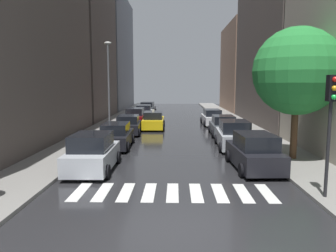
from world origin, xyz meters
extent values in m
cube|color=#242426|center=(0.00, 24.00, -0.02)|extent=(28.00, 72.00, 0.04)
cube|color=gray|center=(-6.50, 24.00, 0.07)|extent=(3.00, 72.00, 0.15)
cube|color=gray|center=(6.50, 24.00, 0.07)|extent=(3.00, 72.00, 0.15)
cube|color=silver|center=(-3.60, 3.37, 0.01)|extent=(0.45, 2.20, 0.01)
cube|color=silver|center=(-2.70, 3.37, 0.01)|extent=(0.45, 2.20, 0.01)
cube|color=silver|center=(-1.80, 3.37, 0.01)|extent=(0.45, 2.20, 0.01)
cube|color=silver|center=(-0.90, 3.37, 0.01)|extent=(0.45, 2.20, 0.01)
cube|color=silver|center=(0.00, 3.37, 0.01)|extent=(0.45, 2.20, 0.01)
cube|color=silver|center=(0.90, 3.37, 0.01)|extent=(0.45, 2.20, 0.01)
cube|color=silver|center=(1.80, 3.37, 0.01)|extent=(0.45, 2.20, 0.01)
cube|color=silver|center=(2.70, 3.37, 0.01)|extent=(0.45, 2.20, 0.01)
cube|color=silver|center=(3.60, 3.37, 0.01)|extent=(0.45, 2.20, 0.01)
cube|color=#564C47|center=(-11.00, 29.58, 11.25)|extent=(6.00, 12.92, 22.50)
cube|color=slate|center=(-11.00, 45.48, 9.07)|extent=(6.00, 17.11, 18.13)
cube|color=#564C47|center=(11.00, 25.28, 11.46)|extent=(6.00, 18.11, 22.92)
cube|color=#8C6B56|center=(11.00, 42.33, 6.58)|extent=(6.00, 14.50, 13.16)
cube|color=#B2B7BF|center=(-3.86, 6.51, 0.63)|extent=(1.95, 4.35, 0.91)
cube|color=black|center=(-3.86, 6.29, 1.45)|extent=(1.70, 2.40, 0.74)
cylinder|color=black|center=(-4.83, 7.93, 0.32)|extent=(0.23, 0.64, 0.64)
cylinder|color=black|center=(-2.93, 7.95, 0.32)|extent=(0.23, 0.64, 0.64)
cylinder|color=black|center=(-4.80, 5.07, 0.32)|extent=(0.23, 0.64, 0.64)
cylinder|color=black|center=(-2.90, 5.09, 0.32)|extent=(0.23, 0.64, 0.64)
cube|color=black|center=(-3.78, 12.25, 0.57)|extent=(1.93, 4.70, 0.80)
cube|color=black|center=(-3.77, 12.02, 1.30)|extent=(1.65, 2.60, 0.65)
cylinder|color=black|center=(-4.72, 13.76, 0.32)|extent=(0.24, 0.65, 0.64)
cylinder|color=black|center=(-2.93, 13.81, 0.32)|extent=(0.24, 0.65, 0.64)
cylinder|color=black|center=(-4.62, 10.69, 0.32)|extent=(0.24, 0.65, 0.64)
cylinder|color=black|center=(-2.84, 10.75, 0.32)|extent=(0.24, 0.65, 0.64)
cube|color=black|center=(-3.83, 18.08, 0.56)|extent=(2.11, 4.43, 0.77)
cube|color=black|center=(-3.82, 17.86, 1.26)|extent=(1.79, 2.46, 0.63)
cylinder|color=black|center=(-4.85, 19.46, 0.32)|extent=(0.25, 0.65, 0.64)
cylinder|color=black|center=(-2.95, 19.55, 0.32)|extent=(0.25, 0.65, 0.64)
cylinder|color=black|center=(-4.71, 16.60, 0.32)|extent=(0.25, 0.65, 0.64)
cylinder|color=black|center=(-2.81, 16.69, 0.32)|extent=(0.25, 0.65, 0.64)
cube|color=maroon|center=(-3.93, 23.72, 0.61)|extent=(1.84, 4.52, 0.88)
cube|color=black|center=(-3.93, 23.50, 1.41)|extent=(1.61, 2.49, 0.72)
cylinder|color=black|center=(-4.82, 25.22, 0.32)|extent=(0.22, 0.64, 0.64)
cylinder|color=black|center=(-3.02, 25.20, 0.32)|extent=(0.22, 0.64, 0.64)
cylinder|color=black|center=(-4.84, 22.25, 0.32)|extent=(0.22, 0.64, 0.64)
cylinder|color=black|center=(-3.04, 22.23, 0.32)|extent=(0.22, 0.64, 0.64)
cube|color=#B2B7BF|center=(-3.73, 30.23, 0.58)|extent=(2.08, 4.38, 0.81)
cube|color=black|center=(-3.73, 30.01, 1.32)|extent=(1.77, 2.44, 0.67)
cylinder|color=black|center=(-4.74, 31.61, 0.32)|extent=(0.25, 0.65, 0.64)
cylinder|color=black|center=(-2.85, 31.69, 0.32)|extent=(0.25, 0.65, 0.64)
cylinder|color=black|center=(-4.62, 28.77, 0.32)|extent=(0.25, 0.65, 0.64)
cylinder|color=black|center=(-2.73, 28.85, 0.32)|extent=(0.25, 0.65, 0.64)
cube|color=#474C51|center=(-3.80, 36.52, 0.59)|extent=(2.04, 4.32, 0.82)
cube|color=black|center=(-3.81, 36.31, 1.34)|extent=(1.73, 2.41, 0.67)
cylinder|color=black|center=(-4.65, 37.96, 0.32)|extent=(0.25, 0.65, 0.64)
cylinder|color=black|center=(-2.82, 37.87, 0.32)|extent=(0.25, 0.65, 0.64)
cylinder|color=black|center=(-4.79, 35.17, 0.32)|extent=(0.25, 0.65, 0.64)
cylinder|color=black|center=(-2.96, 35.08, 0.32)|extent=(0.25, 0.65, 0.64)
cube|color=black|center=(3.94, 6.98, 0.62)|extent=(2.09, 4.53, 0.89)
cube|color=black|center=(3.95, 6.76, 1.43)|extent=(1.76, 2.52, 0.73)
cylinder|color=black|center=(2.93, 8.40, 0.32)|extent=(0.25, 0.65, 0.64)
cylinder|color=black|center=(4.80, 8.49, 0.32)|extent=(0.25, 0.65, 0.64)
cylinder|color=black|center=(3.07, 5.47, 0.32)|extent=(0.25, 0.65, 0.64)
cylinder|color=black|center=(4.94, 5.57, 0.32)|extent=(0.25, 0.65, 0.64)
cube|color=#B2B7BF|center=(3.88, 12.19, 0.63)|extent=(2.09, 4.58, 0.90)
cube|color=black|center=(3.87, 11.96, 1.45)|extent=(1.79, 2.54, 0.74)
cylinder|color=black|center=(2.96, 13.71, 0.32)|extent=(0.24, 0.65, 0.64)
cylinder|color=black|center=(4.90, 13.65, 0.32)|extent=(0.24, 0.65, 0.64)
cylinder|color=black|center=(2.86, 10.73, 0.32)|extent=(0.24, 0.65, 0.64)
cylinder|color=black|center=(4.80, 10.66, 0.32)|extent=(0.24, 0.65, 0.64)
cube|color=#474C51|center=(3.94, 17.43, 0.58)|extent=(1.91, 4.18, 0.80)
cube|color=black|center=(3.94, 17.23, 1.30)|extent=(1.66, 2.31, 0.65)
cylinder|color=black|center=(3.03, 18.82, 0.32)|extent=(0.23, 0.64, 0.64)
cylinder|color=black|center=(4.89, 18.80, 0.32)|extent=(0.23, 0.64, 0.64)
cylinder|color=black|center=(3.00, 16.07, 0.32)|extent=(0.23, 0.64, 0.64)
cylinder|color=black|center=(4.86, 16.05, 0.32)|extent=(0.23, 0.64, 0.64)
cube|color=silver|center=(3.80, 24.15, 0.57)|extent=(1.89, 4.65, 0.79)
cube|color=black|center=(3.80, 23.92, 1.29)|extent=(1.62, 2.57, 0.65)
cylinder|color=black|center=(2.88, 25.64, 0.32)|extent=(0.24, 0.65, 0.64)
cylinder|color=black|center=(4.63, 25.69, 0.32)|extent=(0.24, 0.65, 0.64)
cylinder|color=black|center=(2.97, 22.61, 0.32)|extent=(0.24, 0.65, 0.64)
cylinder|color=black|center=(4.72, 22.66, 0.32)|extent=(0.24, 0.65, 0.64)
cube|color=yellow|center=(-1.95, 21.19, 0.57)|extent=(1.92, 4.65, 0.80)
cube|color=black|center=(-1.95, 20.96, 1.30)|extent=(1.67, 2.57, 0.65)
cube|color=#F2EDCC|center=(-1.95, 20.96, 1.72)|extent=(0.21, 0.36, 0.18)
cylinder|color=black|center=(-2.90, 22.70, 0.32)|extent=(0.23, 0.64, 0.64)
cylinder|color=black|center=(-1.05, 22.73, 0.32)|extent=(0.23, 0.64, 0.64)
cylinder|color=black|center=(-2.85, 19.65, 0.32)|extent=(0.23, 0.64, 0.64)
cylinder|color=black|center=(-1.00, 19.68, 0.32)|extent=(0.23, 0.64, 0.64)
cylinder|color=#513823|center=(6.48, 8.73, 1.50)|extent=(0.36, 0.36, 2.69)
sphere|color=#267E36|center=(6.48, 8.73, 4.81)|extent=(4.62, 4.62, 4.62)
cylinder|color=black|center=(5.45, 2.63, 1.85)|extent=(0.12, 0.12, 3.40)
cube|color=black|center=(5.45, 2.63, 4.00)|extent=(0.30, 0.30, 0.90)
sphere|color=red|center=(5.45, 2.45, 4.30)|extent=(0.18, 0.18, 0.18)
sphere|color=#F2A519|center=(5.45, 2.45, 4.00)|extent=(0.18, 0.18, 0.18)
sphere|color=green|center=(5.45, 2.45, 3.70)|extent=(0.18, 0.18, 0.18)
cylinder|color=#595B60|center=(-5.55, 18.72, 3.76)|extent=(0.16, 0.16, 7.23)
ellipsoid|color=beige|center=(-5.55, 18.72, 7.53)|extent=(0.60, 0.28, 0.24)
camera|label=1|loc=(0.10, -8.61, 4.14)|focal=34.54mm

